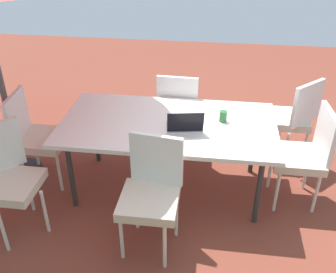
{
  "coord_description": "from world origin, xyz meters",
  "views": [
    {
      "loc": [
        -0.42,
        3.13,
        2.5
      ],
      "look_at": [
        0.0,
        0.0,
        0.61
      ],
      "focal_mm": 41.36,
      "sensor_mm": 36.0,
      "label": 1
    }
  ],
  "objects_px": {
    "dining_table": "(168,127)",
    "chair_south": "(179,108)",
    "chair_west": "(305,152)",
    "chair_north": "(151,190)",
    "laptop": "(185,125)",
    "chair_southwest": "(292,116)",
    "chair_northeast": "(7,176)",
    "chair_east": "(36,134)",
    "cup": "(223,116)"
  },
  "relations": [
    {
      "from": "dining_table",
      "to": "chair_northeast",
      "type": "bearing_deg",
      "value": 29.51
    },
    {
      "from": "chair_west",
      "to": "laptop",
      "type": "distance_m",
      "value": 1.14
    },
    {
      "from": "chair_west",
      "to": "laptop",
      "type": "xyz_separation_m",
      "value": [
        1.11,
        0.1,
        0.26
      ]
    },
    {
      "from": "chair_southwest",
      "to": "chair_north",
      "type": "distance_m",
      "value": 1.95
    },
    {
      "from": "laptop",
      "to": "chair_southwest",
      "type": "bearing_deg",
      "value": -153.2
    },
    {
      "from": "chair_south",
      "to": "chair_southwest",
      "type": "bearing_deg",
      "value": -178.82
    },
    {
      "from": "chair_north",
      "to": "laptop",
      "type": "xyz_separation_m",
      "value": [
        -0.2,
        -0.63,
        0.26
      ]
    },
    {
      "from": "chair_west",
      "to": "chair_southwest",
      "type": "bearing_deg",
      "value": 176.95
    },
    {
      "from": "dining_table",
      "to": "chair_south",
      "type": "distance_m",
      "value": 0.75
    },
    {
      "from": "chair_west",
      "to": "chair_north",
      "type": "xyz_separation_m",
      "value": [
        1.31,
        0.73,
        0.0
      ]
    },
    {
      "from": "chair_southwest",
      "to": "chair_north",
      "type": "xyz_separation_m",
      "value": [
        1.29,
        1.46,
        0.0
      ]
    },
    {
      "from": "chair_north",
      "to": "laptop",
      "type": "bearing_deg",
      "value": 80.56
    },
    {
      "from": "chair_east",
      "to": "chair_south",
      "type": "bearing_deg",
      "value": -65.23
    },
    {
      "from": "chair_southwest",
      "to": "chair_south",
      "type": "bearing_deg",
      "value": -46.16
    },
    {
      "from": "dining_table",
      "to": "chair_east",
      "type": "relative_size",
      "value": 2.04
    },
    {
      "from": "chair_north",
      "to": "cup",
      "type": "distance_m",
      "value": 1.03
    },
    {
      "from": "laptop",
      "to": "cup",
      "type": "xyz_separation_m",
      "value": [
        -0.34,
        -0.21,
        0.01
      ]
    },
    {
      "from": "chair_east",
      "to": "chair_northeast",
      "type": "bearing_deg",
      "value": 179.26
    },
    {
      "from": "chair_east",
      "to": "chair_south",
      "type": "relative_size",
      "value": 1.0
    },
    {
      "from": "chair_north",
      "to": "chair_east",
      "type": "distance_m",
      "value": 1.47
    },
    {
      "from": "laptop",
      "to": "cup",
      "type": "height_order",
      "value": "laptop"
    },
    {
      "from": "chair_west",
      "to": "chair_south",
      "type": "bearing_deg",
      "value": -125.41
    },
    {
      "from": "dining_table",
      "to": "chair_north",
      "type": "height_order",
      "value": "chair_north"
    },
    {
      "from": "chair_northeast",
      "to": "chair_south",
      "type": "distance_m",
      "value": 1.95
    },
    {
      "from": "dining_table",
      "to": "chair_south",
      "type": "xyz_separation_m",
      "value": [
        -0.03,
        -0.74,
        -0.16
      ]
    },
    {
      "from": "chair_northeast",
      "to": "chair_east",
      "type": "height_order",
      "value": "same"
    },
    {
      "from": "dining_table",
      "to": "laptop",
      "type": "height_order",
      "value": "laptop"
    },
    {
      "from": "chair_southwest",
      "to": "laptop",
      "type": "height_order",
      "value": "chair_southwest"
    },
    {
      "from": "dining_table",
      "to": "chair_northeast",
      "type": "xyz_separation_m",
      "value": [
        1.27,
        0.72,
        -0.16
      ]
    },
    {
      "from": "chair_north",
      "to": "laptop",
      "type": "distance_m",
      "value": 0.71
    },
    {
      "from": "dining_table",
      "to": "chair_southwest",
      "type": "xyz_separation_m",
      "value": [
        -1.26,
        -0.71,
        -0.16
      ]
    },
    {
      "from": "chair_west",
      "to": "chair_northeast",
      "type": "relative_size",
      "value": 1.0
    },
    {
      "from": "laptop",
      "to": "chair_west",
      "type": "bearing_deg",
      "value": 175.02
    },
    {
      "from": "chair_southwest",
      "to": "laptop",
      "type": "bearing_deg",
      "value": -7.74
    },
    {
      "from": "dining_table",
      "to": "laptop",
      "type": "distance_m",
      "value": 0.23
    },
    {
      "from": "chair_southwest",
      "to": "cup",
      "type": "height_order",
      "value": "chair_southwest"
    },
    {
      "from": "chair_west",
      "to": "chair_north",
      "type": "height_order",
      "value": "same"
    },
    {
      "from": "chair_northeast",
      "to": "chair_north",
      "type": "distance_m",
      "value": 1.24
    },
    {
      "from": "chair_south",
      "to": "chair_northeast",
      "type": "bearing_deg",
      "value": 50.83
    },
    {
      "from": "chair_southwest",
      "to": "cup",
      "type": "relative_size",
      "value": 9.3
    },
    {
      "from": "dining_table",
      "to": "chair_south",
      "type": "height_order",
      "value": "chair_south"
    },
    {
      "from": "chair_north",
      "to": "cup",
      "type": "bearing_deg",
      "value": 65.4
    },
    {
      "from": "chair_southwest",
      "to": "chair_north",
      "type": "bearing_deg",
      "value": 3.64
    },
    {
      "from": "chair_northeast",
      "to": "chair_east",
      "type": "relative_size",
      "value": 1.0
    },
    {
      "from": "chair_north",
      "to": "chair_west",
      "type": "bearing_deg",
      "value": 37.42
    },
    {
      "from": "laptop",
      "to": "chair_north",
      "type": "bearing_deg",
      "value": 62.2
    },
    {
      "from": "chair_west",
      "to": "chair_northeast",
      "type": "distance_m",
      "value": 2.64
    },
    {
      "from": "chair_southwest",
      "to": "chair_northeast",
      "type": "height_order",
      "value": "same"
    },
    {
      "from": "chair_southwest",
      "to": "chair_east",
      "type": "xyz_separation_m",
      "value": [
        2.58,
        0.74,
        0.0
      ]
    },
    {
      "from": "chair_north",
      "to": "chair_south",
      "type": "height_order",
      "value": "same"
    }
  ]
}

